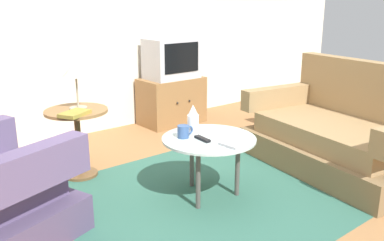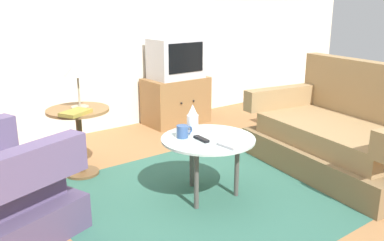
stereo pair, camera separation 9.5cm
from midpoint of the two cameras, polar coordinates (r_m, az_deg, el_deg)
name	(u,v)px [view 1 (the left image)]	position (r m, az deg, el deg)	size (l,w,h in m)	color
ground_plane	(219,202)	(3.23, 2.86, -11.04)	(16.00, 16.00, 0.00)	olive
back_wall	(77,12)	(4.81, -15.95, 14.01)	(9.00, 0.12, 2.70)	beige
area_rug	(208,195)	(3.32, 1.41, -10.19)	(2.18, 1.99, 0.00)	#2D5B4C
couch	(341,136)	(3.99, 19.06, -1.96)	(1.18, 1.76, 0.94)	brown
coffee_table	(209,144)	(3.16, 1.48, -3.19)	(0.71, 0.71, 0.48)	#B2C6C1
side_table	(77,128)	(3.68, -16.09, -1.04)	(0.52, 0.52, 0.59)	olive
tv_stand	(172,101)	(5.16, -3.33, 2.71)	(0.76, 0.48, 0.57)	olive
television	(172,58)	(5.06, -3.34, 8.46)	(0.61, 0.41, 0.48)	#B7B7BC
table_lamp	(76,72)	(3.57, -16.36, 6.37)	(0.22, 0.22, 0.40)	#9E937A
vase	(193,120)	(3.21, -0.70, 0.08)	(0.09, 0.09, 0.23)	white
mug	(184,132)	(3.13, -2.02, -1.52)	(0.14, 0.09, 0.09)	#335184
tv_remote_dark	(202,139)	(3.08, 0.55, -2.52)	(0.05, 0.16, 0.02)	black
tv_remote_silver	(229,146)	(2.95, 4.12, -3.46)	(0.05, 0.17, 0.02)	#B2B2B7
book	(75,114)	(3.45, -16.50, 0.92)	(0.28, 0.25, 0.03)	olive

